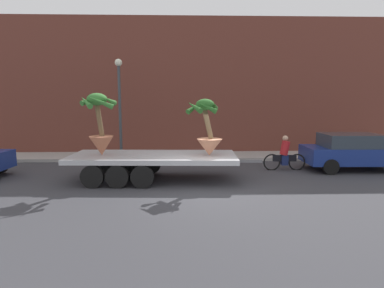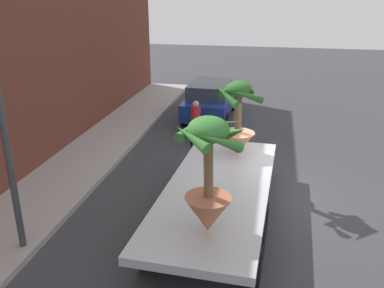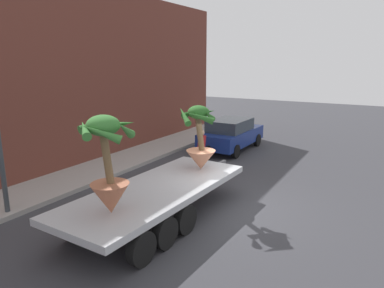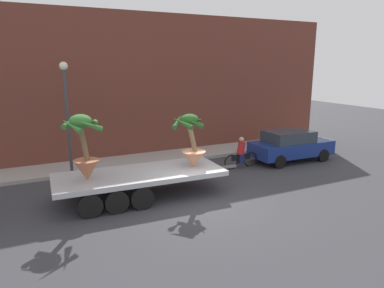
{
  "view_description": "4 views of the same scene",
  "coord_description": "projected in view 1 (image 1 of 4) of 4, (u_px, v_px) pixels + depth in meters",
  "views": [
    {
      "loc": [
        -0.79,
        -10.39,
        3.03
      ],
      "look_at": [
        -0.44,
        1.47,
        1.37
      ],
      "focal_mm": 29.64,
      "sensor_mm": 36.0,
      "label": 1
    },
    {
      "loc": [
        -10.52,
        0.27,
        5.33
      ],
      "look_at": [
        -0.55,
        2.28,
        1.46
      ],
      "focal_mm": 38.77,
      "sensor_mm": 36.0,
      "label": 2
    },
    {
      "loc": [
        -9.41,
        -4.07,
        4.4
      ],
      "look_at": [
        1.23,
        2.08,
        1.49
      ],
      "focal_mm": 33.08,
      "sensor_mm": 36.0,
      "label": 3
    },
    {
      "loc": [
        -5.57,
        -10.59,
        4.91
      ],
      "look_at": [
        0.3,
        1.52,
        1.8
      ],
      "focal_mm": 32.78,
      "sensor_mm": 36.0,
      "label": 4
    }
  ],
  "objects": [
    {
      "name": "building_facade",
      "position": [
        196.0,
        87.0,
        17.93
      ],
      "size": [
        24.0,
        1.2,
        7.48
      ],
      "primitive_type": "cube",
      "color": "brown",
      "rests_on": "ground"
    },
    {
      "name": "potted_palm_rear",
      "position": [
        100.0,
        126.0,
        11.62
      ],
      "size": [
        1.36,
        1.35,
        2.29
      ],
      "color": "#B26647",
      "rests_on": "flatbed_trailer"
    },
    {
      "name": "ground_plane",
      "position": [
        206.0,
        190.0,
        10.73
      ],
      "size": [
        60.0,
        60.0,
        0.0
      ],
      "primitive_type": "plane",
      "color": "#38383D"
    },
    {
      "name": "parked_car",
      "position": [
        353.0,
        151.0,
        13.68
      ],
      "size": [
        4.27,
        1.95,
        1.58
      ],
      "color": "navy",
      "rests_on": "ground"
    },
    {
      "name": "flatbed_trailer",
      "position": [
        147.0,
        160.0,
        11.95
      ],
      "size": [
        7.23,
        2.6,
        0.98
      ],
      "color": "#B7BABF",
      "rests_on": "ground"
    },
    {
      "name": "street_lamp",
      "position": [
        120.0,
        96.0,
        15.41
      ],
      "size": [
        0.36,
        0.36,
        4.83
      ],
      "color": "#383D42",
      "rests_on": "sidewalk"
    },
    {
      "name": "sidewalk",
      "position": [
        198.0,
        156.0,
        16.76
      ],
      "size": [
        24.0,
        2.2,
        0.15
      ],
      "primitive_type": "cube",
      "color": "#A39E99",
      "rests_on": "ground"
    },
    {
      "name": "cyclist",
      "position": [
        285.0,
        155.0,
        13.69
      ],
      "size": [
        1.84,
        0.34,
        1.54
      ],
      "color": "black",
      "rests_on": "ground"
    },
    {
      "name": "potted_palm_middle",
      "position": [
        207.0,
        131.0,
        11.61
      ],
      "size": [
        1.37,
        1.4,
        2.08
      ],
      "color": "tan",
      "rests_on": "flatbed_trailer"
    }
  ]
}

